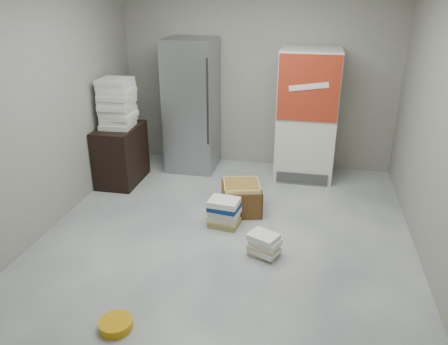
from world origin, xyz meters
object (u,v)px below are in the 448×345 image
at_px(wood_shelf, 121,155).
at_px(cardboard_box, 241,200).
at_px(steel_fridge, 192,106).
at_px(coke_cooler, 307,115).
at_px(phonebook_stack_main, 224,212).

height_order(wood_shelf, cardboard_box, wood_shelf).
relative_size(wood_shelf, cardboard_box, 1.41).
height_order(steel_fridge, cardboard_box, steel_fridge).
bearing_deg(steel_fridge, coke_cooler, -0.18).
bearing_deg(steel_fridge, phonebook_stack_main, -63.76).
bearing_deg(steel_fridge, cardboard_box, -53.39).
height_order(phonebook_stack_main, cardboard_box, cardboard_box).
bearing_deg(cardboard_box, phonebook_stack_main, -124.27).
bearing_deg(cardboard_box, wood_shelf, 148.20).
distance_m(coke_cooler, phonebook_stack_main, 2.00).
height_order(coke_cooler, wood_shelf, coke_cooler).
bearing_deg(cardboard_box, coke_cooler, 47.32).
xyz_separation_m(steel_fridge, phonebook_stack_main, (0.82, -1.67, -0.78)).
relative_size(steel_fridge, coke_cooler, 1.06).
relative_size(wood_shelf, phonebook_stack_main, 2.15).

